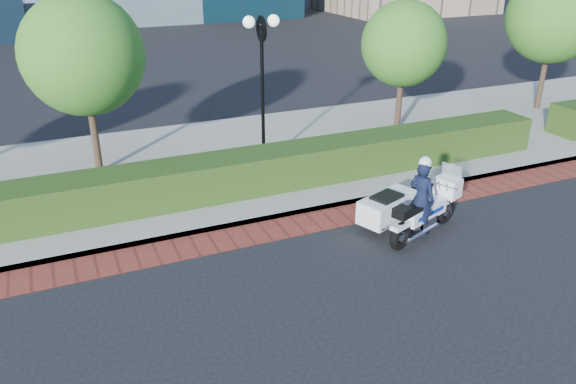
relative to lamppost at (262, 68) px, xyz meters
name	(u,v)px	position (x,y,z in m)	size (l,w,h in m)	color
ground	(309,259)	(-1.00, -5.20, -2.96)	(120.00, 120.00, 0.00)	black
brick_strip	(282,228)	(-1.00, -3.70, -2.95)	(60.00, 1.00, 0.01)	maroon
sidewalk	(223,162)	(-1.00, 0.80, -2.88)	(60.00, 8.00, 0.15)	gray
hedge_main	(250,172)	(-1.00, -1.60, -2.31)	(18.00, 1.20, 1.00)	black
lamppost	(262,68)	(0.00, 0.00, 0.00)	(1.02, 0.70, 4.21)	black
tree_b	(83,55)	(-4.50, 1.30, 0.48)	(3.20, 3.20, 4.89)	#332319
tree_c	(404,44)	(5.50, 1.30, 0.09)	(2.80, 2.80, 4.30)	#332319
tree_d	(554,16)	(12.00, 1.30, 0.65)	(3.40, 3.40, 5.16)	#332319
police_motorcycle	(409,205)	(1.59, -5.01, -2.28)	(2.50, 1.83, 1.98)	black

